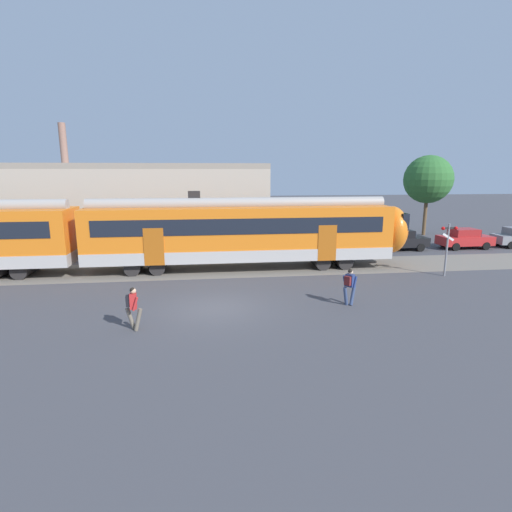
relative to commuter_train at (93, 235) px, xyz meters
name	(u,v)px	position (x,y,z in m)	size (l,w,h in m)	color
ground_plane	(216,308)	(6.80, -7.09, -2.25)	(160.00, 160.00, 0.00)	#424247
track_bed	(52,274)	(-2.48, 0.00, -2.25)	(80.00, 4.40, 0.01)	slate
commuter_train	(93,235)	(0.00, 0.00, 0.00)	(38.05, 3.07, 4.73)	#B2ADA8
pedestrian_red	(133,305)	(3.70, -9.16, -1.26)	(0.66, 0.54, 1.67)	#6B6051
pedestrian_navy	(349,284)	(12.70, -7.42, -1.26)	(0.70, 0.51, 1.67)	navy
parked_car_black	(400,240)	(20.95, 4.37, -1.47)	(4.06, 1.87, 1.54)	black
parked_car_red	(465,238)	(26.21, 4.36, -1.47)	(4.02, 1.79, 1.54)	#B22323
crossing_signal	(448,241)	(19.90, -3.21, -0.24)	(0.96, 0.22, 3.00)	gray
background_building	(146,207)	(1.97, 7.13, 0.95)	(18.18, 5.00, 9.20)	#B2A899
street_tree_right	(428,180)	(26.64, 11.01, 2.86)	(4.33, 4.33, 7.29)	brown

